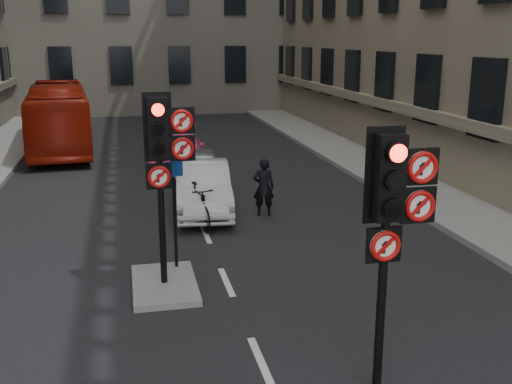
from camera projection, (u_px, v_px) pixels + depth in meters
name	position (u px, v px, depth m)	size (l,w,h in m)	color
pavement_right	(406.00, 179.00, 19.77)	(3.00, 50.00, 0.16)	gray
centre_island	(165.00, 285.00, 11.42)	(1.20, 2.00, 0.12)	gray
signal_near	(393.00, 205.00, 7.55)	(0.91, 0.40, 3.58)	black
signal_far	(164.00, 148.00, 10.76)	(0.91, 0.40, 3.58)	black
car_silver	(200.00, 170.00, 18.66)	(1.47, 3.65, 1.25)	#ABADB2
car_white	(203.00, 188.00, 16.27)	(1.42, 4.06, 1.34)	silver
car_pink	(176.00, 150.00, 21.52)	(1.96, 4.83, 1.40)	#F24793
bus_red	(59.00, 117.00, 25.28)	(2.29, 9.77, 2.72)	maroon
motorcycle	(199.00, 206.00, 14.93)	(0.52, 1.84, 1.10)	black
motorcyclist	(264.00, 187.00, 15.86)	(0.57, 0.37, 1.55)	black
info_sign	(174.00, 200.00, 11.80)	(0.37, 0.16, 2.19)	black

